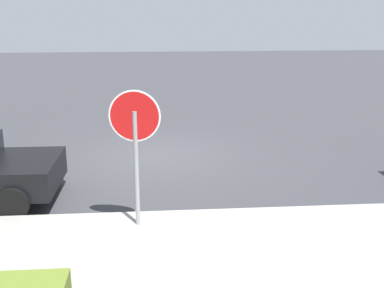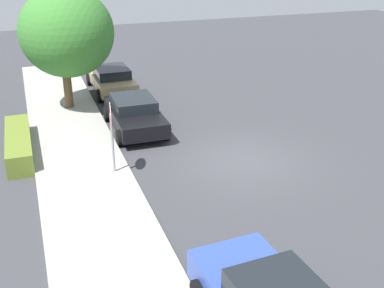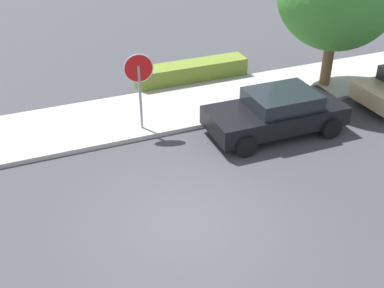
# 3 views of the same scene
# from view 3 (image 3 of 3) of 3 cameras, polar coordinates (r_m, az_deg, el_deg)

# --- Properties ---
(ground_plane) EXTENTS (60.00, 60.00, 0.00)m
(ground_plane) POSITION_cam_3_polar(r_m,az_deg,el_deg) (11.52, -0.92, -9.15)
(ground_plane) COLOR #38383D
(sidewalk_curb) EXTENTS (32.00, 3.06, 0.14)m
(sidewalk_curb) POSITION_cam_3_polar(r_m,az_deg,el_deg) (15.90, -8.27, 3.09)
(sidewalk_curb) COLOR #9E9B93
(sidewalk_curb) RESTS_ON ground_plane
(stop_sign) EXTENTS (0.88, 0.15, 2.55)m
(stop_sign) POSITION_cam_3_polar(r_m,az_deg,el_deg) (14.38, -6.28, 7.67)
(stop_sign) COLOR gray
(stop_sign) RESTS_ON ground_plane
(parked_car_black) EXTENTS (4.26, 2.11, 1.34)m
(parked_car_black) POSITION_cam_3_polar(r_m,az_deg,el_deg) (14.95, 9.99, 3.76)
(parked_car_black) COLOR black
(parked_car_black) RESTS_ON ground_plane
(front_yard_hedge) EXTENTS (4.29, 0.87, 0.78)m
(front_yard_hedge) POSITION_cam_3_polar(r_m,az_deg,el_deg) (18.37, -0.02, 8.46)
(front_yard_hedge) COLOR olive
(front_yard_hedge) RESTS_ON ground_plane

